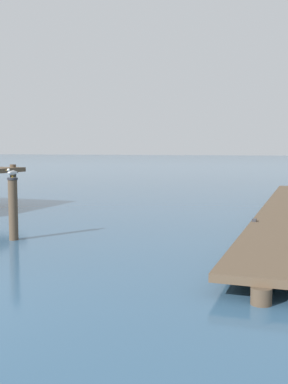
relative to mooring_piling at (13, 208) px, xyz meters
name	(u,v)px	position (x,y,z in m)	size (l,w,h in m)	color
floating_dock	(288,209)	(7.02, 7.31, -0.57)	(2.50, 21.37, 0.53)	brown
mooring_piling	(13,208)	(0.00, 0.00, 0.00)	(0.30, 0.30, 1.80)	#4C3D2D
perched_seagull	(12,172)	(0.00, 0.01, 1.01)	(0.23, 0.37, 0.27)	gold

